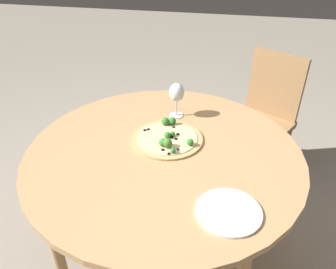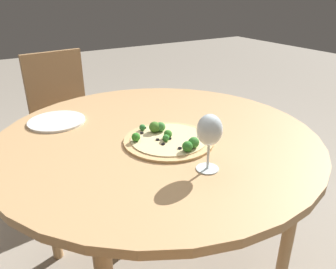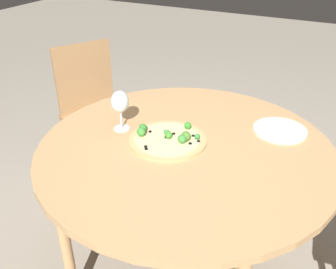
% 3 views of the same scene
% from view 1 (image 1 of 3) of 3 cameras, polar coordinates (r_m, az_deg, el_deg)
% --- Properties ---
extents(ground_plane, '(12.00, 12.00, 0.00)m').
position_cam_1_polar(ground_plane, '(2.03, -0.59, -20.48)').
color(ground_plane, gray).
extents(dining_table, '(1.25, 1.25, 0.76)m').
position_cam_1_polar(dining_table, '(1.53, -0.74, -4.75)').
color(dining_table, tan).
rests_on(dining_table, ground_plane).
extents(chair_2, '(0.55, 0.55, 0.92)m').
position_cam_1_polar(chair_2, '(2.37, 16.22, 3.20)').
color(chair_2, '#997047').
rests_on(chair_2, ground_plane).
extents(pizza, '(0.34, 0.34, 0.06)m').
position_cam_1_polar(pizza, '(1.55, 0.06, -0.58)').
color(pizza, tan).
rests_on(pizza, dining_table).
extents(wine_glass, '(0.08, 0.08, 0.19)m').
position_cam_1_polar(wine_glass, '(1.69, 1.63, 7.17)').
color(wine_glass, silver).
rests_on(wine_glass, dining_table).
extents(plate_near, '(0.24, 0.24, 0.01)m').
position_cam_1_polar(plate_near, '(1.21, 10.52, -13.05)').
color(plate_near, silver).
rests_on(plate_near, dining_table).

